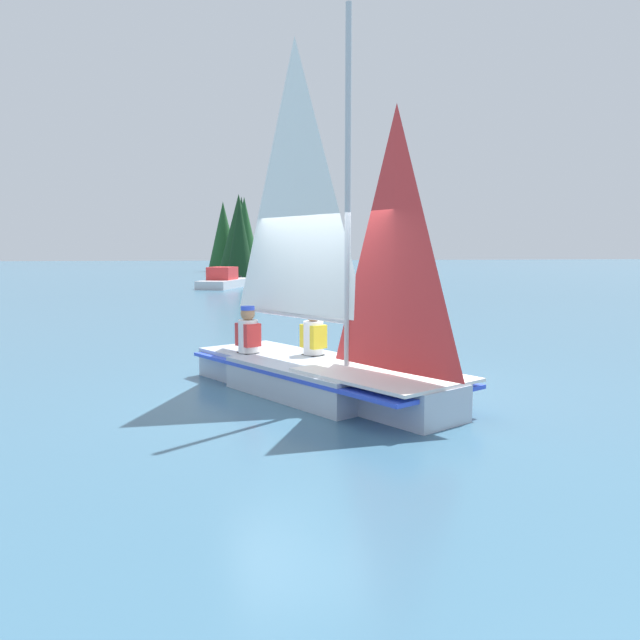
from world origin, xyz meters
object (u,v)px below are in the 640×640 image
at_px(sailboat_main, 319,345).
at_px(motorboat_distant, 224,280).
at_px(sailor_crew, 248,341).
at_px(sailor_helm, 313,343).

xyz_separation_m(sailboat_main, motorboat_distant, (26.48, -0.74, -0.29)).
xyz_separation_m(sailboat_main, sailor_crew, (1.03, 0.87, -0.05)).
bearing_deg(sailboat_main, motorboat_distant, 151.88).
xyz_separation_m(sailor_helm, motorboat_distant, (25.86, -0.68, -0.22)).
relative_size(sailboat_main, sailor_helm, 4.40).
bearing_deg(sailor_crew, sailboat_main, 13.76).
bearing_deg(sailor_crew, sailor_helm, 40.29).
bearing_deg(motorboat_distant, sailboat_main, 21.43).
relative_size(sailor_helm, sailor_crew, 1.00).
xyz_separation_m(sailboat_main, sailor_helm, (0.63, -0.06, -0.07)).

